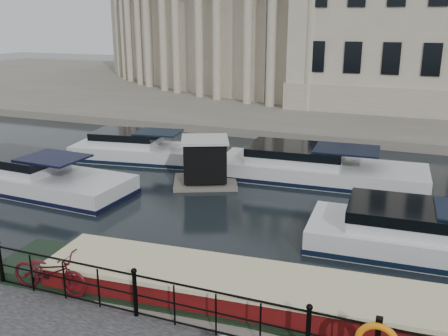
# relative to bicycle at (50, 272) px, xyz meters

# --- Properties ---
(ground_plane) EXTENTS (160.00, 160.00, 0.00)m
(ground_plane) POSITION_rel_bicycle_xyz_m (2.53, 2.13, -1.11)
(ground_plane) COLOR black
(ground_plane) RESTS_ON ground
(far_bank) EXTENTS (120.00, 42.00, 0.55)m
(far_bank) POSITION_rel_bicycle_xyz_m (2.53, 41.13, -0.84)
(far_bank) COLOR #6B665B
(far_bank) RESTS_ON ground_plane
(railing) EXTENTS (24.14, 0.14, 1.22)m
(railing) POSITION_rel_bicycle_xyz_m (2.53, -0.12, 0.09)
(railing) COLOR black
(railing) RESTS_ON near_quay
(civic_building) EXTENTS (53.55, 31.84, 16.85)m
(civic_building) POSITION_rel_bicycle_xyz_m (1.53, 36.83, 5.92)
(civic_building) COLOR #ADA38C
(civic_building) RESTS_ON far_bank
(bicycle) EXTENTS (2.18, 0.84, 1.13)m
(bicycle) POSITION_rel_bicycle_xyz_m (0.00, 0.00, 0.00)
(bicycle) COLOR #4A0D13
(bicycle) RESTS_ON near_quay
(narrowboat) EXTENTS (17.31, 3.61, 1.62)m
(narrowboat) POSITION_rel_bicycle_xyz_m (6.40, 1.57, -0.75)
(narrowboat) COLOR black
(narrowboat) RESTS_ON ground_plane
(harbour_hut) EXTENTS (3.51, 3.28, 2.17)m
(harbour_hut) POSITION_rel_bicycle_xyz_m (-0.55, 10.84, -0.16)
(harbour_hut) COLOR #6B665B
(harbour_hut) RESTS_ON ground_plane
(cabin_cruisers) EXTENTS (24.72, 9.74, 1.99)m
(cabin_cruisers) POSITION_rel_bicycle_xyz_m (0.47, 10.21, -0.75)
(cabin_cruisers) COLOR silver
(cabin_cruisers) RESTS_ON ground_plane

